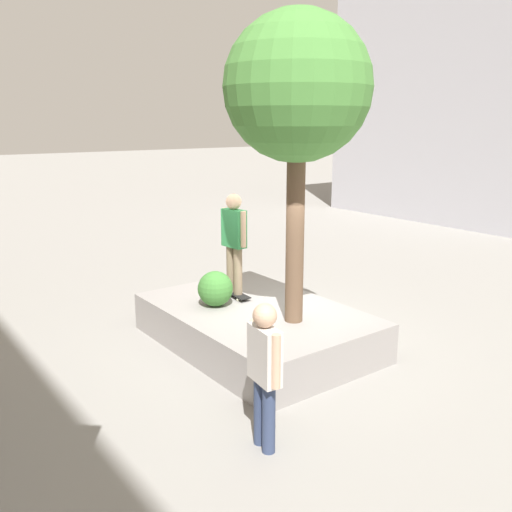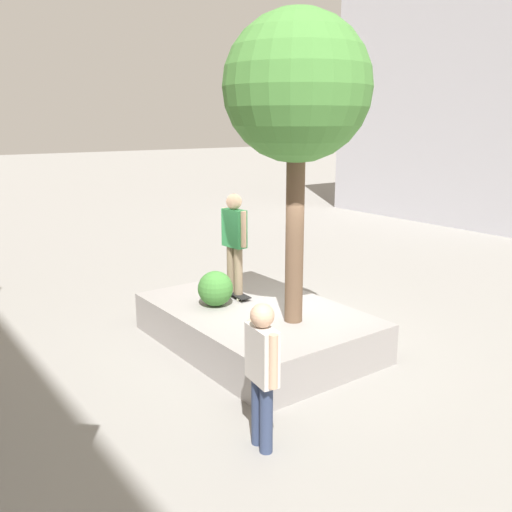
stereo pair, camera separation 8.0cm
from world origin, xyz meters
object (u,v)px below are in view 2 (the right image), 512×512
(planter_ledge, at_px, (256,326))
(skateboarder, at_px, (234,236))
(skateboard, at_px, (235,293))
(bystander_watching, at_px, (262,367))
(plaza_tree, at_px, (297,90))

(planter_ledge, xyz_separation_m, skateboarder, (0.73, -0.07, 1.42))
(skateboard, height_order, bystander_watching, bystander_watching)
(planter_ledge, relative_size, bystander_watching, 2.20)
(skateboarder, height_order, bystander_watching, skateboarder)
(skateboarder, bearing_deg, skateboard, 153.43)
(planter_ledge, relative_size, skateboarder, 2.19)
(skateboarder, bearing_deg, planter_ledge, 174.89)
(skateboard, relative_size, skateboarder, 0.46)
(plaza_tree, height_order, skateboard, plaza_tree)
(bystander_watching, bearing_deg, planter_ledge, -35.01)
(planter_ledge, bearing_deg, plaza_tree, -172.16)
(plaza_tree, height_order, bystander_watching, plaza_tree)
(skateboard, distance_m, skateboarder, 1.04)
(plaza_tree, relative_size, bystander_watching, 2.60)
(skateboard, bearing_deg, skateboarder, -26.57)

